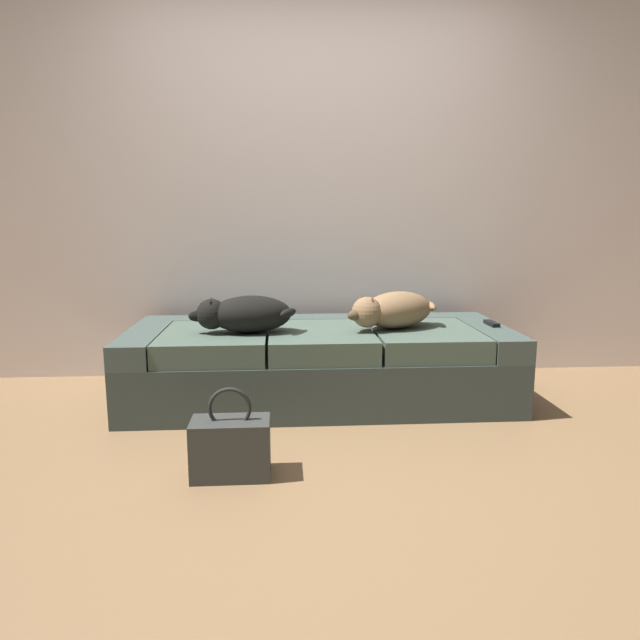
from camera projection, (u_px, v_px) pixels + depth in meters
The scene contains 7 objects.
ground_plane at pixel (335, 471), 2.42m from camera, with size 10.00×10.00×0.00m, color olive.
back_wall at pixel (313, 162), 3.75m from camera, with size 6.40×0.10×2.80m, color silver.
couch at pixel (319, 363), 3.34m from camera, with size 2.16×0.92×0.43m.
dog_dark at pixel (244, 314), 3.13m from camera, with size 0.60×0.28×0.20m.
dog_tan at pixel (392, 310), 3.25m from camera, with size 0.58×0.44×0.21m.
tv_remote at pixel (492, 323), 3.35m from camera, with size 0.04×0.15×0.02m, color black.
handbag at pixel (231, 447), 2.35m from camera, with size 0.32×0.18×0.38m.
Camera 1 is at (-0.22, -2.25, 1.05)m, focal length 32.31 mm.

